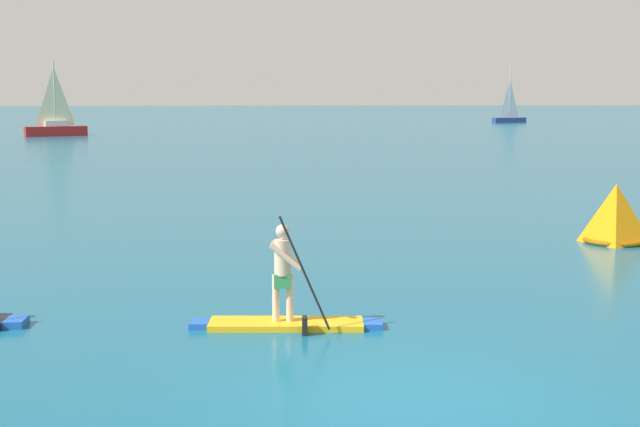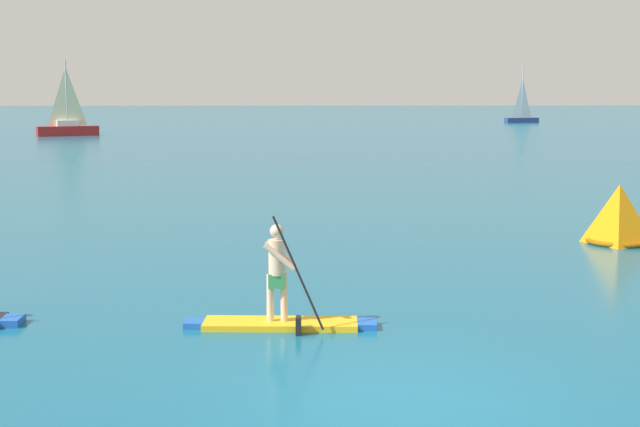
{
  "view_description": "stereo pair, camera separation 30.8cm",
  "coord_description": "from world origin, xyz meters",
  "px_view_note": "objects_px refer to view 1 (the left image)",
  "views": [
    {
      "loc": [
        -1.72,
        -10.03,
        3.66
      ],
      "look_at": [
        -0.62,
        8.77,
        1.04
      ],
      "focal_mm": 49.26,
      "sensor_mm": 36.0,
      "label": 1
    },
    {
      "loc": [
        -1.41,
        -10.04,
        3.66
      ],
      "look_at": [
        -0.62,
        8.77,
        1.04
      ],
      "focal_mm": 49.26,
      "sensor_mm": 36.0,
      "label": 2
    }
  ],
  "objects_px": {
    "sailboat_left_horizon": "(56,125)",
    "sailboat_right_horizon": "(509,114)",
    "paddleboarder_mid_center": "(286,305)",
    "race_marker_buoy": "(615,216)"
  },
  "relations": [
    {
      "from": "sailboat_left_horizon",
      "to": "sailboat_right_horizon",
      "type": "distance_m",
      "value": 54.41
    },
    {
      "from": "race_marker_buoy",
      "to": "sailboat_left_horizon",
      "type": "xyz_separation_m",
      "value": [
        -26.0,
        53.29,
        0.27
      ]
    },
    {
      "from": "paddleboarder_mid_center",
      "to": "sailboat_right_horizon",
      "type": "relative_size",
      "value": 0.46
    },
    {
      "from": "sailboat_right_horizon",
      "to": "race_marker_buoy",
      "type": "bearing_deg",
      "value": -118.3
    },
    {
      "from": "sailboat_left_horizon",
      "to": "sailboat_right_horizon",
      "type": "relative_size",
      "value": 0.94
    },
    {
      "from": "sailboat_left_horizon",
      "to": "race_marker_buoy",
      "type": "bearing_deg",
      "value": -88.18
    },
    {
      "from": "paddleboarder_mid_center",
      "to": "race_marker_buoy",
      "type": "relative_size",
      "value": 1.88
    },
    {
      "from": "paddleboarder_mid_center",
      "to": "race_marker_buoy",
      "type": "height_order",
      "value": "paddleboarder_mid_center"
    },
    {
      "from": "sailboat_left_horizon",
      "to": "sailboat_right_horizon",
      "type": "xyz_separation_m",
      "value": [
        46.08,
        28.93,
        0.06
      ]
    },
    {
      "from": "sailboat_left_horizon",
      "to": "sailboat_right_horizon",
      "type": "bearing_deg",
      "value": 7.94
    }
  ]
}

